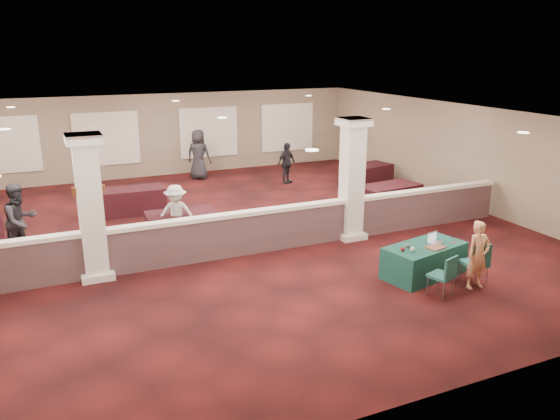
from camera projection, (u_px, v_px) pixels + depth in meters
name	position (u px, v px, depth m)	size (l,w,h in m)	color
ground	(226.00, 236.00, 14.81)	(16.00, 16.00, 0.00)	#481212
wall_back	(159.00, 135.00, 21.35)	(16.00, 0.04, 3.20)	#816E59
wall_front	(412.00, 303.00, 7.35)	(16.00, 0.04, 3.20)	#816E59
wall_right	(462.00, 155.00, 17.47)	(0.04, 16.00, 3.20)	#816E59
ceiling	(222.00, 117.00, 13.89)	(16.00, 16.00, 0.02)	silver
partition_wall	(245.00, 232.00, 13.33)	(15.60, 0.28, 1.10)	#513738
column_left	(90.00, 207.00, 11.66)	(0.72, 0.72, 3.20)	white
column_right	(352.00, 178.00, 14.20)	(0.72, 0.72, 3.20)	white
sconce_left	(75.00, 192.00, 11.45)	(0.12, 0.12, 0.18)	brown
sconce_right	(102.00, 189.00, 11.67)	(0.12, 0.12, 0.18)	brown
near_table	(424.00, 260.00, 12.12)	(1.87, 0.93, 0.72)	#0F382E
conf_chair_main	(477.00, 260.00, 11.59)	(0.55, 0.56, 0.95)	#1E5757
conf_chair_side	(445.00, 273.00, 11.03)	(0.56, 0.56, 0.89)	#1E5757
woman	(478.00, 255.00, 11.41)	(0.53, 0.35, 1.47)	#E88E65
far_table_front_center	(181.00, 225.00, 14.52)	(1.80, 0.90, 0.73)	black
far_table_front_right	(389.00, 197.00, 17.09)	(1.96, 0.98, 0.79)	black
far_table_back_left	(113.00, 205.00, 16.54)	(1.62, 0.81, 0.66)	black
far_table_back_center	(133.00, 201.00, 16.76)	(1.91, 0.95, 0.77)	black
far_table_back_right	(366.00, 175.00, 20.03)	(1.92, 0.96, 0.78)	black
attendee_a	(20.00, 221.00, 13.03)	(0.89, 0.49, 1.84)	black
attendee_b	(176.00, 214.00, 14.07)	(0.99, 0.45, 1.55)	beige
attendee_c	(286.00, 163.00, 20.35)	(0.90, 0.43, 1.53)	black
attendee_d	(199.00, 154.00, 20.94)	(0.94, 0.51, 1.91)	black
laptop_base	(436.00, 243.00, 12.15)	(0.32, 0.23, 0.02)	silver
laptop_screen	(432.00, 236.00, 12.20)	(0.32, 0.01, 0.22)	silver
screen_glow	(432.00, 237.00, 12.20)	(0.30, 0.00, 0.19)	silver
knitting	(436.00, 247.00, 11.86)	(0.39, 0.30, 0.03)	#B3411C
yarn_cream	(413.00, 249.00, 11.62)	(0.11, 0.11, 0.11)	beige
yarn_red	(403.00, 249.00, 11.65)	(0.10, 0.10, 0.10)	maroon
yarn_grey	(408.00, 246.00, 11.85)	(0.10, 0.10, 0.10)	#515056
scissors	(454.00, 243.00, 12.17)	(0.12, 0.03, 0.01)	red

